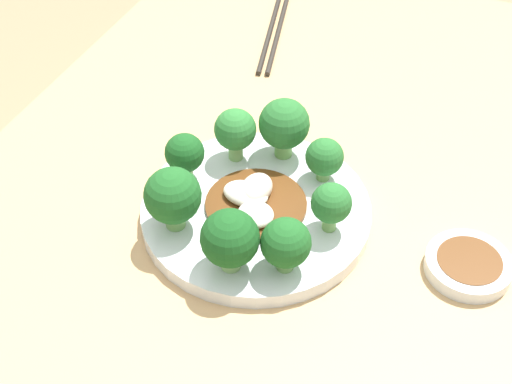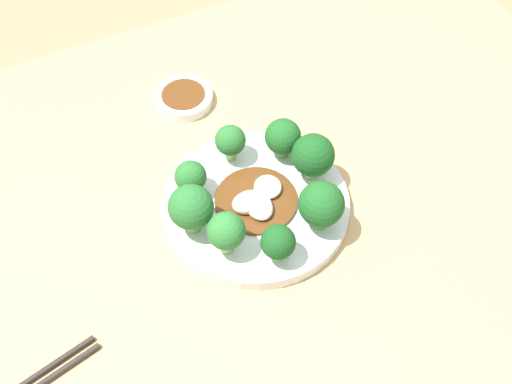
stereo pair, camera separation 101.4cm
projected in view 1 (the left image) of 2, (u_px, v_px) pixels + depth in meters
name	position (u px, v px, depth m)	size (l,w,h in m)	color
plate	(256.00, 212.00, 0.75)	(0.24, 0.24, 0.02)	silver
broccoli_west	(230.00, 239.00, 0.66)	(0.06, 0.06, 0.07)	#89B76B
broccoli_northwest	(173.00, 196.00, 0.69)	(0.06, 0.06, 0.07)	#70A356
broccoli_southeast	(325.00, 158.00, 0.75)	(0.04, 0.04, 0.05)	#70A356
broccoli_southwest	(286.00, 244.00, 0.66)	(0.05, 0.05, 0.06)	#70A356
broccoli_northeast	(235.00, 130.00, 0.77)	(0.05, 0.05, 0.06)	#89B76B
broccoli_north	(183.00, 156.00, 0.75)	(0.04, 0.04, 0.06)	#89B76B
broccoli_south	(331.00, 204.00, 0.70)	(0.04, 0.04, 0.06)	#7AAD5B
broccoli_east	(284.00, 125.00, 0.77)	(0.06, 0.06, 0.07)	#7AAD5B
stirfry_center	(254.00, 200.00, 0.74)	(0.11, 0.11, 0.02)	#5B3314
chopsticks	(274.00, 31.00, 1.02)	(0.22, 0.07, 0.01)	#2D2823
sauce_dish	(468.00, 266.00, 0.70)	(0.08, 0.08, 0.02)	silver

